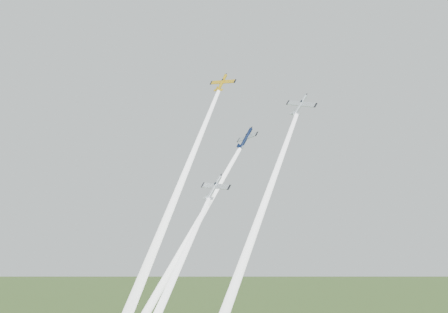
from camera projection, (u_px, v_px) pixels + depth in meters
plane_yellow at (222, 83)px, 150.81m from camera, size 8.19×5.83×7.82m
smoke_trail_yellow at (174, 201)px, 127.97m from camera, size 5.17×41.48×61.74m
plane_navy at (246, 138)px, 144.61m from camera, size 9.73×8.67×8.23m
smoke_trail_navy at (175, 262)px, 129.44m from camera, size 17.15×36.86×57.91m
plane_silver_right at (300, 105)px, 134.58m from camera, size 9.84×5.86×9.15m
smoke_trail_silver_right at (252, 238)px, 114.16m from camera, size 4.68×39.64×58.91m
plane_silver_low at (214, 188)px, 129.78m from camera, size 9.64×6.37×8.72m
smoke_trail_silver_low at (163, 302)px, 114.25m from camera, size 5.18×30.51×44.87m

